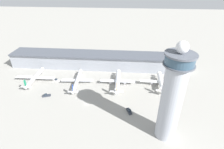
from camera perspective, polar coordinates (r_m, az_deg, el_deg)
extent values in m
plane|color=#9E9B93|center=(153.65, -8.26, -9.56)|extent=(1000.00, 1000.00, 0.00)
cube|color=#9399A3|center=(207.80, -4.40, 4.40)|extent=(204.41, 22.00, 15.69)
cube|color=#4C515B|center=(204.26, -4.49, 6.59)|extent=(204.41, 25.00, 1.60)
cylinder|color=#ADB2BC|center=(115.58, 18.54, -9.13)|extent=(13.14, 13.14, 53.92)
cylinder|color=#565B66|center=(101.47, 20.98, 3.05)|extent=(17.30, 17.30, 0.80)
cylinder|color=#334C60|center=(100.26, 21.29, 4.57)|extent=(15.92, 15.92, 5.18)
cylinder|color=#565B66|center=(99.09, 21.61, 6.18)|extent=(17.30, 17.30, 1.00)
sphere|color=white|center=(97.74, 22.03, 8.26)|extent=(6.77, 6.77, 6.77)
cylinder|color=white|center=(197.73, -23.84, -0.77)|extent=(3.82, 30.65, 3.54)
cone|color=white|center=(210.77, -21.92, 1.55)|extent=(3.57, 3.22, 3.54)
cone|color=white|center=(184.93, -26.11, -3.51)|extent=(3.23, 4.28, 3.19)
cube|color=white|center=(198.48, -23.73, -0.84)|extent=(41.09, 4.78, 0.44)
cylinder|color=#A8A8B2|center=(203.82, -25.70, -0.85)|extent=(1.98, 3.92, 1.95)
cylinder|color=#A8A8B2|center=(195.94, -21.31, -1.07)|extent=(1.98, 3.92, 1.95)
cube|color=#14704C|center=(182.06, -26.55, -2.43)|extent=(0.33, 2.80, 5.67)
cube|color=white|center=(183.86, -26.31, -3.62)|extent=(9.94, 2.09, 0.24)
cylinder|color=black|center=(209.98, -22.06, 0.44)|extent=(0.28, 0.28, 2.71)
cylinder|color=black|center=(197.94, -23.05, -1.61)|extent=(0.28, 0.28, 2.71)
cylinder|color=black|center=(200.21, -24.31, -1.54)|extent=(0.28, 0.28, 2.71)
cylinder|color=silver|center=(180.03, -11.28, -1.77)|extent=(6.01, 34.85, 3.48)
cone|color=silver|center=(196.06, -10.28, 1.12)|extent=(3.70, 3.38, 3.48)
cone|color=silver|center=(164.19, -12.51, -5.32)|extent=(3.43, 4.39, 3.13)
cube|color=silver|center=(180.92, -11.22, -1.82)|extent=(32.36, 6.75, 0.44)
cylinder|color=#A8A8B2|center=(183.78, -13.19, -1.91)|extent=(2.19, 3.95, 1.91)
cylinder|color=#A8A8B2|center=(181.05, -9.04, -1.96)|extent=(2.19, 3.95, 1.91)
cube|color=navy|center=(161.02, -12.74, -4.17)|extent=(0.50, 2.81, 5.56)
cube|color=silver|center=(163.02, -12.61, -5.47)|extent=(9.85, 2.71, 0.24)
cylinder|color=black|center=(195.11, -10.34, -0.03)|extent=(0.28, 0.28, 2.40)
cylinder|color=black|center=(180.99, -10.44, -2.59)|extent=(0.28, 0.28, 2.40)
cylinder|color=black|center=(181.98, -11.95, -2.57)|extent=(0.28, 0.28, 2.40)
cylinder|color=silver|center=(174.36, 1.85, -1.99)|extent=(4.91, 30.70, 4.37)
cone|color=silver|center=(189.27, 2.05, 0.76)|extent=(4.44, 4.01, 4.37)
cone|color=silver|center=(159.40, 1.60, -5.38)|extent=(4.03, 5.32, 3.94)
cube|color=silver|center=(175.29, 1.85, -2.10)|extent=(34.89, 5.01, 0.44)
cylinder|color=#A8A8B2|center=(177.16, -0.51, -2.21)|extent=(2.49, 4.85, 2.41)
cylinder|color=#A8A8B2|center=(176.81, 4.23, -2.37)|extent=(2.49, 4.85, 2.41)
cube|color=orange|center=(155.32, 1.61, -3.89)|extent=(0.35, 2.80, 7.00)
cube|color=silver|center=(157.96, 1.58, -5.56)|extent=(12.28, 2.21, 0.24)
cylinder|color=black|center=(188.26, 2.00, -0.65)|extent=(0.28, 0.28, 2.67)
cylinder|color=black|center=(176.04, 2.82, -3.03)|extent=(0.28, 0.28, 2.67)
cylinder|color=black|center=(176.19, 0.83, -2.96)|extent=(0.28, 0.28, 2.67)
cylinder|color=white|center=(179.29, 15.68, -2.19)|extent=(5.62, 24.83, 4.56)
cone|color=white|center=(191.58, 15.21, 0.07)|extent=(4.73, 4.30, 4.56)
cone|color=white|center=(166.78, 16.25, -4.91)|extent=(4.34, 5.65, 4.10)
cube|color=white|center=(180.11, 15.63, -2.32)|extent=(40.96, 6.16, 0.44)
cylinder|color=#A8A8B2|center=(180.48, 12.85, -2.37)|extent=(2.72, 5.12, 2.51)
cylinder|color=#A8A8B2|center=(183.25, 18.18, -2.67)|extent=(2.72, 5.12, 2.51)
cube|color=red|center=(162.68, 16.59, -3.41)|extent=(0.42, 2.81, 7.30)
cube|color=white|center=(165.30, 16.34, -5.07)|extent=(12.85, 2.55, 0.24)
cylinder|color=black|center=(190.57, 15.16, -1.36)|extent=(0.28, 0.28, 2.72)
cylinder|color=black|center=(181.47, 16.53, -3.27)|extent=(0.28, 0.28, 2.72)
cylinder|color=black|center=(180.43, 14.54, -3.16)|extent=(0.28, 0.28, 2.72)
cube|color=black|center=(145.16, 5.58, -12.10)|extent=(4.49, 6.43, 0.12)
cube|color=#2D333D|center=(144.64, 5.60, -11.87)|extent=(5.01, 7.52, 1.67)
cube|color=#232D38|center=(143.15, 5.74, -11.59)|extent=(2.87, 2.81, 1.37)
cube|color=black|center=(191.04, -17.55, -2.13)|extent=(6.36, 3.81, 0.12)
cube|color=silver|center=(190.66, -17.58, -1.94)|extent=(7.48, 4.21, 1.62)
cube|color=#232D38|center=(190.34, -17.82, -1.52)|extent=(2.62, 2.55, 1.32)
cube|color=black|center=(171.64, -20.52, -6.65)|extent=(6.41, 4.13, 0.12)
cube|color=#2D333D|center=(171.26, -20.56, -6.47)|extent=(7.51, 4.59, 1.45)
cube|color=#232D38|center=(170.64, -20.87, -6.14)|extent=(2.71, 2.67, 1.18)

